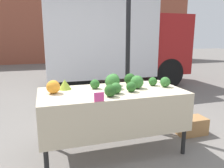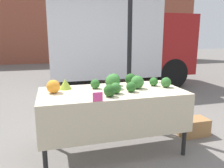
% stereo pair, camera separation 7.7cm
% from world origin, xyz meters
% --- Properties ---
extents(ground_plane, '(40.00, 40.00, 0.00)m').
position_xyz_m(ground_plane, '(0.00, 0.00, 0.00)').
color(ground_plane, slate).
extents(building_facade, '(16.00, 0.60, 4.58)m').
position_xyz_m(building_facade, '(0.00, 10.15, 2.29)').
color(building_facade, brown).
rests_on(building_facade, ground_plane).
extents(tent_pole, '(0.07, 0.07, 2.36)m').
position_xyz_m(tent_pole, '(0.47, 0.70, 1.18)').
color(tent_pole, black).
rests_on(tent_pole, ground_plane).
extents(parked_truck, '(3.97, 2.07, 2.66)m').
position_xyz_m(parked_truck, '(1.10, 3.71, 1.42)').
color(parked_truck, silver).
rests_on(parked_truck, ground_plane).
extents(market_table, '(1.74, 0.84, 0.78)m').
position_xyz_m(market_table, '(0.00, -0.06, 0.69)').
color(market_table, beige).
rests_on(market_table, ground_plane).
extents(orange_cauliflower, '(0.16, 0.16, 0.16)m').
position_xyz_m(orange_cauliflower, '(-0.69, 0.06, 0.86)').
color(orange_cauliflower, orange).
rests_on(orange_cauliflower, market_table).
extents(romanesco_head, '(0.16, 0.16, 0.13)m').
position_xyz_m(romanesco_head, '(-0.54, 0.22, 0.85)').
color(romanesco_head, '#93B238').
rests_on(romanesco_head, market_table).
extents(broccoli_head_0, '(0.13, 0.13, 0.13)m').
position_xyz_m(broccoli_head_0, '(-0.10, -0.26, 0.85)').
color(broccoli_head_0, '#23511E').
rests_on(broccoli_head_0, market_table).
extents(broccoli_head_1, '(0.16, 0.16, 0.16)m').
position_xyz_m(broccoli_head_1, '(0.33, 0.23, 0.86)').
color(broccoli_head_1, '#23511E').
rests_on(broccoli_head_1, market_table).
extents(broccoli_head_2, '(0.12, 0.12, 0.12)m').
position_xyz_m(broccoli_head_2, '(0.20, -0.13, 0.84)').
color(broccoli_head_2, '#285B23').
rests_on(broccoli_head_2, market_table).
extents(broccoli_head_3, '(0.13, 0.13, 0.13)m').
position_xyz_m(broccoli_head_3, '(0.71, -0.03, 0.85)').
color(broccoli_head_3, '#336B2D').
rests_on(broccoli_head_3, market_table).
extents(broccoli_head_4, '(0.18, 0.18, 0.18)m').
position_xyz_m(broccoli_head_4, '(0.03, 0.09, 0.88)').
color(broccoli_head_4, '#387533').
rests_on(broccoli_head_4, market_table).
extents(broccoli_head_5, '(0.17, 0.17, 0.17)m').
position_xyz_m(broccoli_head_5, '(0.34, 0.01, 0.87)').
color(broccoli_head_5, '#387533').
rests_on(broccoli_head_5, market_table).
extents(broccoli_head_6, '(0.11, 0.11, 0.11)m').
position_xyz_m(broccoli_head_6, '(0.60, 0.10, 0.84)').
color(broccoli_head_6, '#2D6628').
rests_on(broccoli_head_6, market_table).
extents(broccoli_head_7, '(0.12, 0.12, 0.12)m').
position_xyz_m(broccoli_head_7, '(-0.18, 0.15, 0.84)').
color(broccoli_head_7, '#2D6628').
rests_on(broccoli_head_7, market_table).
extents(broccoli_head_8, '(0.13, 0.13, 0.13)m').
position_xyz_m(broccoli_head_8, '(-0.00, -0.16, 0.85)').
color(broccoli_head_8, '#336B2D').
rests_on(broccoli_head_8, market_table).
extents(broccoli_head_9, '(0.16, 0.16, 0.16)m').
position_xyz_m(broccoli_head_9, '(0.10, 0.26, 0.86)').
color(broccoli_head_9, '#336B2D').
rests_on(broccoli_head_9, market_table).
extents(price_sign, '(0.10, 0.01, 0.10)m').
position_xyz_m(price_sign, '(-0.26, -0.41, 0.83)').
color(price_sign, '#EF4793').
rests_on(price_sign, market_table).
extents(produce_crate, '(0.43, 0.27, 0.25)m').
position_xyz_m(produce_crate, '(1.26, 0.09, 0.13)').
color(produce_crate, '#9E7042').
rests_on(produce_crate, ground_plane).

